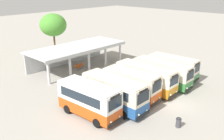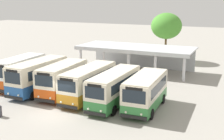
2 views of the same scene
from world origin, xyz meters
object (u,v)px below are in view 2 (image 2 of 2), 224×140
Objects in this scene: city_bus_second_in_row at (38,75)px; city_bus_fourth_amber at (89,82)px; waiting_chair_end_by_column at (124,68)px; waiting_chair_middle_seat at (134,69)px; city_bus_middle_cream at (63,78)px; waiting_chair_second_from_end at (129,68)px; city_bus_nearest_orange at (20,71)px; city_bus_far_end_green at (146,91)px; city_bus_fifth_blue at (114,87)px.

city_bus_fourth_amber is at bearing 1.95° from city_bus_second_in_row.
waiting_chair_middle_seat is (1.27, 0.12, 0.00)m from waiting_chair_end_by_column.
city_bus_middle_cream is 8.02× the size of waiting_chair_second_from_end.
city_bus_far_end_green is (14.77, -0.79, -0.14)m from city_bus_nearest_orange.
city_bus_nearest_orange is 7.96× the size of waiting_chair_second_from_end.
city_bus_nearest_orange is 14.77m from waiting_chair_middle_seat.
city_bus_fourth_amber is 5.92m from city_bus_far_end_green.
waiting_chair_middle_seat is at bearing 75.91° from city_bus_middle_cream.
city_bus_fourth_amber is 9.22× the size of waiting_chair_second_from_end.
waiting_chair_second_from_end is at bearing 105.45° from city_bus_fifth_blue.
city_bus_nearest_orange is 0.89× the size of city_bus_second_in_row.
waiting_chair_second_from_end is at bearing 179.17° from waiting_chair_middle_seat.
city_bus_fourth_amber is 12.18m from waiting_chair_second_from_end.
city_bus_nearest_orange is at bearing 174.86° from city_bus_middle_cream.
waiting_chair_end_by_column is at bearing 56.31° from city_bus_nearest_orange.
city_bus_second_in_row reaches higher than waiting_chair_second_from_end.
city_bus_nearest_orange reaches higher than city_bus_fifth_blue.
city_bus_fifth_blue is at bearing -9.59° from city_bus_fourth_amber.
city_bus_middle_cream is 8.02× the size of waiting_chair_middle_seat.
waiting_chair_middle_seat is at bearing 5.33° from waiting_chair_end_by_column.
city_bus_fifth_blue is 9.15× the size of waiting_chair_second_from_end.
city_bus_middle_cream is at bearing 178.36° from city_bus_far_end_green.
waiting_chair_end_by_column is 1.28m from waiting_chair_middle_seat.
city_bus_middle_cream is at bearing -101.23° from waiting_chair_second_from_end.
waiting_chair_second_from_end is (0.64, 0.13, 0.00)m from waiting_chair_end_by_column.
city_bus_far_end_green is 13.78m from waiting_chair_middle_seat.
city_bus_fourth_amber reaches higher than waiting_chair_second_from_end.
city_bus_nearest_orange is 13.94m from waiting_chair_end_by_column.
city_bus_fourth_amber is (8.86, -0.44, -0.09)m from city_bus_nearest_orange.
city_bus_second_in_row is 0.97× the size of city_bus_fourth_amber.
city_bus_second_in_row reaches higher than city_bus_middle_cream.
waiting_chair_second_from_end and waiting_chair_middle_seat have the same top height.
city_bus_middle_cream is (2.96, 0.11, -0.06)m from city_bus_second_in_row.
city_bus_nearest_orange is 11.85m from city_bus_fifth_blue.
city_bus_far_end_green is 8.07× the size of waiting_chair_end_by_column.
city_bus_middle_cream is at bearing -98.42° from waiting_chair_end_by_column.
city_bus_nearest_orange reaches higher than waiting_chair_end_by_column.
waiting_chair_middle_seat is (8.97, 11.66, -1.32)m from city_bus_nearest_orange.
city_bus_far_end_green is at bearing -60.15° from waiting_chair_end_by_column.
waiting_chair_second_from_end is 0.64m from waiting_chair_middle_seat.
city_bus_middle_cream is 2.96m from city_bus_fourth_amber.
city_bus_middle_cream reaches higher than waiting_chair_second_from_end.
waiting_chair_end_by_column is (-4.12, 12.48, -1.20)m from city_bus_fifth_blue.
city_bus_middle_cream is 5.92m from city_bus_fifth_blue.
city_bus_fifth_blue reaches higher than waiting_chair_end_by_column.
city_bus_far_end_green is at bearing -1.64° from city_bus_middle_cream.
city_bus_fourth_amber is 9.22× the size of waiting_chair_end_by_column.
city_bus_second_in_row is 8.87m from city_bus_fifth_blue.
city_bus_second_in_row is at bearing -111.27° from waiting_chair_end_by_column.
city_bus_fourth_amber is 3.00m from city_bus_fifth_blue.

